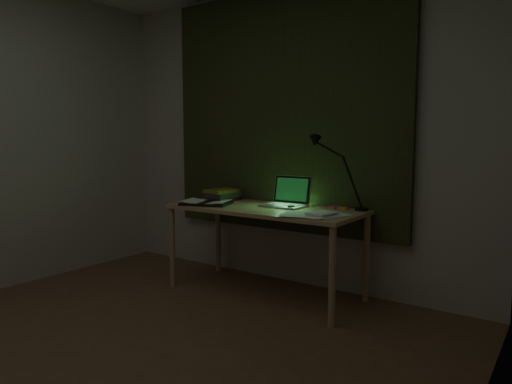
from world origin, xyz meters
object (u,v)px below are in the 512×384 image
at_px(desk, 265,251).
at_px(laptop, 283,192).
at_px(book_stack, 223,194).
at_px(desk_lamp, 362,175).
at_px(loose_papers, 317,213).
at_px(open_textbook, 206,203).

height_order(desk, laptop, laptop).
bearing_deg(desk, book_stack, 164.80).
bearing_deg(laptop, desk, -135.86).
relative_size(book_stack, desk_lamp, 0.49).
height_order(book_stack, loose_papers, book_stack).
height_order(desk, book_stack, book_stack).
distance_m(laptop, desk_lamp, 0.62).
distance_m(desk, book_stack, 0.68).
xyz_separation_m(laptop, loose_papers, (0.39, -0.18, -0.11)).
xyz_separation_m(desk, desk_lamp, (0.68, 0.26, 0.61)).
distance_m(laptop, open_textbook, 0.64).
distance_m(loose_papers, desk_lamp, 0.47).
xyz_separation_m(laptop, open_textbook, (-0.58, -0.25, -0.10)).
bearing_deg(loose_papers, laptop, 155.13).
relative_size(laptop, desk_lamp, 0.70).
bearing_deg(desk_lamp, open_textbook, -146.64).
bearing_deg(desk_lamp, loose_papers, -105.37).
distance_m(open_textbook, loose_papers, 0.97).
xyz_separation_m(laptop, book_stack, (-0.64, 0.04, -0.07)).
xyz_separation_m(laptop, desk_lamp, (0.58, 0.16, 0.15)).
bearing_deg(loose_papers, desk, 171.03).
distance_m(desk, loose_papers, 0.61).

